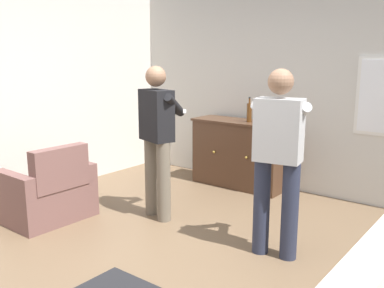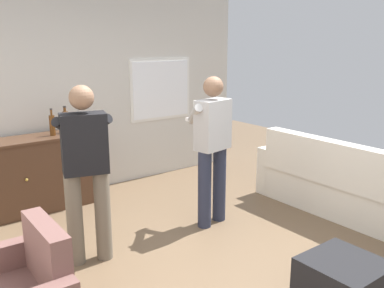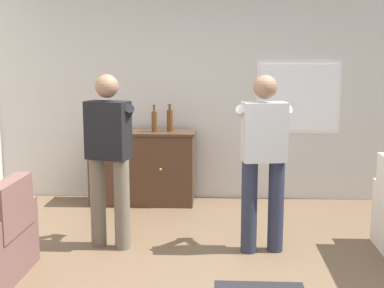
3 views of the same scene
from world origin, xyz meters
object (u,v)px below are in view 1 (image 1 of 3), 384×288
object	(u,v)px
bottle_liquor_amber	(264,112)
armchair	(50,195)
sideboard_cabinet	(239,153)
person_standing_left	(158,135)
person_standing_right	(278,155)
bottle_wine_green	(249,112)

from	to	relation	value
bottle_liquor_amber	armchair	bearing A→B (deg)	-118.95
sideboard_cabinet	bottle_liquor_amber	world-z (taller)	bottle_liquor_amber
person_standing_left	person_standing_right	size ratio (longest dim) A/B	1.00
person_standing_left	sideboard_cabinet	bearing A→B (deg)	86.86
sideboard_cabinet	bottle_liquor_amber	xyz separation A→B (m)	(0.35, 0.03, 0.60)
sideboard_cabinet	person_standing_left	xyz separation A→B (m)	(-0.09, -1.55, 0.48)
armchair	person_standing_right	size ratio (longest dim) A/B	0.53
sideboard_cabinet	person_standing_right	distance (m)	2.16
bottle_wine_green	person_standing_right	world-z (taller)	person_standing_right
bottle_liquor_amber	person_standing_left	size ratio (longest dim) A/B	0.20
person_standing_right	bottle_liquor_amber	bearing A→B (deg)	122.44
armchair	person_standing_left	world-z (taller)	person_standing_left
armchair	sideboard_cabinet	xyz separation A→B (m)	(0.97, 2.35, 0.17)
armchair	sideboard_cabinet	bearing A→B (deg)	67.65
person_standing_left	person_standing_right	xyz separation A→B (m)	(1.46, -0.04, 0.00)
sideboard_cabinet	bottle_wine_green	size ratio (longest dim) A/B	3.99
bottle_wine_green	bottle_liquor_amber	bearing A→B (deg)	15.67
bottle_wine_green	person_standing_left	world-z (taller)	person_standing_left
person_standing_left	person_standing_right	distance (m)	1.46
bottle_wine_green	person_standing_left	bearing A→B (deg)	-99.14
armchair	bottle_wine_green	xyz separation A→B (m)	(1.13, 2.33, 0.76)
bottle_wine_green	person_standing_left	size ratio (longest dim) A/B	0.20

